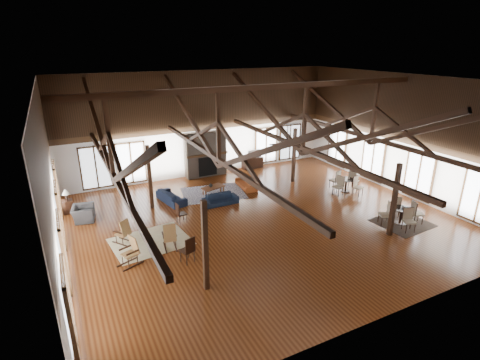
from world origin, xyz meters
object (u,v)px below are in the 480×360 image
sofa_navy_front (220,199)px  coffee_table (213,188)px  sofa_orange (246,183)px  cafe_table_far (346,183)px  cafe_table_near (401,213)px  sofa_navy_left (171,197)px  tv_console (252,163)px  armchair (83,213)px

sofa_navy_front → coffee_table: sofa_navy_front is taller
sofa_navy_front → sofa_orange: size_ratio=1.01×
sofa_orange → cafe_table_far: 5.27m
sofa_navy_front → cafe_table_near: 8.16m
sofa_navy_front → sofa_navy_left: (-2.06, 1.33, 0.03)m
cafe_table_near → tv_console: 9.93m
armchair → tv_console: size_ratio=0.77×
coffee_table → tv_console: (3.93, 3.06, -0.06)m
armchair → cafe_table_far: (12.68, -2.49, 0.16)m
sofa_orange → tv_console: 3.50m
coffee_table → sofa_navy_front: bearing=-113.1°
sofa_navy_front → sofa_orange: bearing=33.4°
cafe_table_near → cafe_table_far: size_ratio=1.00×
armchair → cafe_table_far: size_ratio=0.53×
sofa_navy_front → tv_console: bearing=46.6°
coffee_table → cafe_table_far: bearing=-39.1°
coffee_table → tv_console: tv_console is taller
sofa_navy_left → cafe_table_far: cafe_table_far is taller
coffee_table → cafe_table_far: cafe_table_far is taller
sofa_navy_front → sofa_navy_left: size_ratio=0.90×
cafe_table_far → sofa_navy_front: bearing=167.7°
cafe_table_near → armchair: bearing=152.3°
sofa_navy_left → tv_console: size_ratio=1.45×
sofa_navy_left → sofa_orange: 4.19m
tv_console → sofa_orange: bearing=-123.7°
sofa_orange → tv_console: bearing=151.0°
coffee_table → cafe_table_near: 8.94m
cafe_table_far → tv_console: 6.27m
sofa_navy_front → coffee_table: bearing=83.1°
armchair → cafe_table_far: 12.92m
sofa_navy_left → cafe_table_near: 10.59m
sofa_orange → cafe_table_near: cafe_table_near is taller
sofa_navy_front → cafe_table_near: (6.13, -5.39, 0.25)m
sofa_navy_left → sofa_orange: size_ratio=1.12×
tv_console → armchair: bearing=-162.2°
coffee_table → cafe_table_near: cafe_table_near is taller
sofa_navy_front → armchair: 6.21m
sofa_navy_left → tv_console: bearing=-75.5°
sofa_navy_front → sofa_navy_left: sofa_navy_left is taller
armchair → sofa_navy_left: bearing=-75.6°
coffee_table → armchair: 6.27m
cafe_table_far → cafe_table_near: bearing=-96.2°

